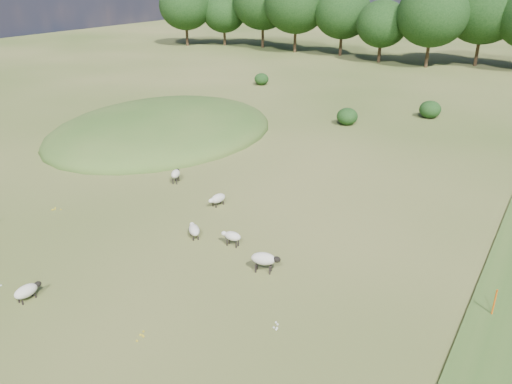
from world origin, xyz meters
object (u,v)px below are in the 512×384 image
sheep_5 (176,174)px  sheep_4 (218,199)px  sheep_1 (232,236)px  marker_post (494,303)px  sheep_2 (194,230)px  sheep_0 (264,259)px  sheep_6 (27,291)px

sheep_5 → sheep_4: bearing=-133.7°
sheep_1 → sheep_5: sheep_5 is taller
marker_post → sheep_2: bearing=-174.8°
sheep_0 → sheep_1: (-2.45, 1.10, -0.13)m
marker_post → sheep_4: 14.61m
marker_post → sheep_0: (-8.79, -1.99, 0.05)m
marker_post → sheep_5: size_ratio=1.04×
sheep_1 → sheep_2: bearing=3.4°
marker_post → sheep_2: 13.31m
sheep_0 → sheep_5: bearing=130.3°
sheep_2 → sheep_5: sheep_5 is taller
sheep_0 → sheep_6: bearing=-155.4°
sheep_4 → sheep_6: sheep_4 is taller
sheep_2 → sheep_5: (-5.30, 4.80, 0.15)m
sheep_2 → sheep_5: size_ratio=0.96×
sheep_0 → sheep_2: sheep_0 is taller
sheep_0 → sheep_6: size_ratio=1.15×
sheep_4 → sheep_5: size_ratio=1.05×
marker_post → sheep_0: bearing=-167.2°
sheep_1 → sheep_2: sheep_1 is taller
sheep_1 → sheep_6: 8.92m
sheep_4 → sheep_5: bearing=-97.4°
sheep_1 → sheep_2: (-2.02, -0.32, -0.10)m
marker_post → sheep_5: bearing=169.0°
sheep_2 → sheep_6: sheep_6 is taller
sheep_0 → sheep_1: bearing=135.9°
sheep_4 → sheep_5: (-4.13, 1.30, 0.14)m
sheep_2 → sheep_4: size_ratio=0.91×
marker_post → sheep_6: size_ratio=1.03×
sheep_4 → marker_post: bearing=91.1°
sheep_0 → sheep_6: (-6.81, -6.68, -0.23)m
sheep_0 → sheep_1: size_ratio=1.29×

